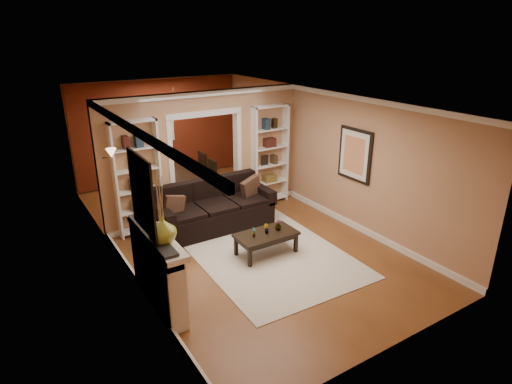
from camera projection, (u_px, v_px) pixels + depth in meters
floor at (234, 233)px, 8.68m from camera, size 8.00×8.00×0.00m
ceiling at (231, 98)px, 7.72m from camera, size 8.00×8.00×0.00m
wall_back at (159, 131)px, 11.36m from camera, size 8.00×0.00×8.00m
wall_front at (398, 258)px, 5.04m from camera, size 8.00×0.00×8.00m
wall_left at (114, 192)px, 7.08m from camera, size 0.00×8.00×8.00m
wall_right at (322, 153)px, 9.32m from camera, size 0.00×8.00×8.00m
partition_wall at (205, 155)px, 9.15m from camera, size 4.50×0.15×2.70m
red_back_panel at (159, 132)px, 11.35m from camera, size 4.44×0.04×2.64m
dining_window at (159, 124)px, 11.24m from camera, size 0.78×0.03×0.98m
area_rug at (267, 252)px, 7.90m from camera, size 2.60×3.57×0.01m
sofa at (214, 206)px, 8.77m from camera, size 2.45×1.06×0.96m
pillow_left at (175, 207)px, 8.26m from camera, size 0.39×0.12×0.39m
pillow_right at (251, 188)px, 9.11m from camera, size 0.48×0.25×0.46m
coffee_table at (266, 244)px, 7.80m from camera, size 1.12×0.61×0.42m
plant_left at (254, 232)px, 7.56m from camera, size 0.11×0.11×0.18m
plant_center at (266, 229)px, 7.69m from camera, size 0.12×0.12×0.18m
plant_right at (278, 225)px, 7.82m from camera, size 0.15×0.15×0.21m
bookshelf_left at (137, 179)px, 8.31m from camera, size 0.90×0.30×2.30m
bookshelf_right at (269, 155)px, 9.86m from camera, size 0.90×0.30×2.30m
fireplace at (159, 270)px, 6.25m from camera, size 0.32×1.70×1.16m
vase at (162, 229)px, 5.73m from camera, size 0.40×0.40×0.40m
mirror at (142, 194)px, 5.74m from camera, size 0.03×0.95×1.10m
wall_sconce at (108, 155)px, 7.39m from camera, size 0.18×0.18×0.22m
framed_art at (355, 155)px, 8.44m from camera, size 0.04×0.85×1.05m
dining_table at (179, 182)px, 10.67m from camera, size 1.78×0.99×0.62m
dining_chair_nw at (162, 185)px, 10.13m from camera, size 0.48×0.48×0.81m
dining_chair_ne at (204, 177)px, 10.67m from camera, size 0.54×0.54×0.86m
dining_chair_sw at (154, 179)px, 10.61m from camera, size 0.42×0.42×0.76m
dining_chair_se at (194, 169)px, 11.13m from camera, size 0.54×0.54×0.90m
chandelier at (176, 113)px, 10.10m from camera, size 0.50×0.50×0.30m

